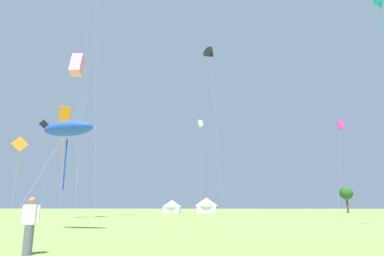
{
  "coord_description": "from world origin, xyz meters",
  "views": [
    {
      "loc": [
        2.51,
        -4.98,
        1.45
      ],
      "look_at": [
        0.0,
        32.0,
        10.15
      ],
      "focal_mm": 31.2,
      "sensor_mm": 36.0,
      "label": 1
    }
  ],
  "objects_px": {
    "kite_black_diamond": "(44,126)",
    "person_spectator": "(30,226)",
    "kite_black_delta": "(211,54)",
    "kite_cyan_diamond": "(381,6)",
    "kite_orange_diamond": "(20,146)",
    "kite_blue_parafoil": "(68,129)",
    "kite_magenta_box": "(340,125)",
    "festival_tent_right": "(172,206)",
    "kite_white_box": "(200,124)",
    "tree_distant_left": "(346,193)",
    "festival_tent_center": "(206,204)",
    "kite_pink_box": "(77,65)",
    "kite_orange_box": "(65,117)"
  },
  "relations": [
    {
      "from": "kite_black_diamond",
      "to": "person_spectator",
      "type": "height_order",
      "value": "kite_black_diamond"
    },
    {
      "from": "kite_black_delta",
      "to": "kite_cyan_diamond",
      "type": "height_order",
      "value": "kite_black_delta"
    },
    {
      "from": "kite_black_delta",
      "to": "kite_cyan_diamond",
      "type": "bearing_deg",
      "value": -66.85
    },
    {
      "from": "person_spectator",
      "to": "kite_orange_diamond",
      "type": "bearing_deg",
      "value": 122.47
    },
    {
      "from": "kite_orange_diamond",
      "to": "kite_blue_parafoil",
      "type": "bearing_deg",
      "value": -52.22
    },
    {
      "from": "kite_magenta_box",
      "to": "kite_orange_diamond",
      "type": "bearing_deg",
      "value": -169.5
    },
    {
      "from": "kite_magenta_box",
      "to": "festival_tent_right",
      "type": "distance_m",
      "value": 39.65
    },
    {
      "from": "kite_white_box",
      "to": "tree_distant_left",
      "type": "relative_size",
      "value": 3.07
    },
    {
      "from": "kite_magenta_box",
      "to": "kite_black_diamond",
      "type": "distance_m",
      "value": 51.04
    },
    {
      "from": "kite_orange_diamond",
      "to": "tree_distant_left",
      "type": "height_order",
      "value": "kite_orange_diamond"
    },
    {
      "from": "kite_white_box",
      "to": "festival_tent_right",
      "type": "height_order",
      "value": "kite_white_box"
    },
    {
      "from": "kite_black_delta",
      "to": "festival_tent_center",
      "type": "relative_size",
      "value": 5.44
    },
    {
      "from": "kite_blue_parafoil",
      "to": "tree_distant_left",
      "type": "relative_size",
      "value": 1.22
    },
    {
      "from": "kite_blue_parafoil",
      "to": "kite_pink_box",
      "type": "relative_size",
      "value": 0.34
    },
    {
      "from": "kite_orange_diamond",
      "to": "tree_distant_left",
      "type": "xyz_separation_m",
      "value": [
        52.7,
        35.58,
        -4.66
      ]
    },
    {
      "from": "kite_orange_box",
      "to": "festival_tent_center",
      "type": "relative_size",
      "value": 2.75
    },
    {
      "from": "festival_tent_right",
      "to": "festival_tent_center",
      "type": "bearing_deg",
      "value": 0.0
    },
    {
      "from": "tree_distant_left",
      "to": "kite_cyan_diamond",
      "type": "bearing_deg",
      "value": -106.92
    },
    {
      "from": "kite_blue_parafoil",
      "to": "kite_white_box",
      "type": "relative_size",
      "value": 0.4
    },
    {
      "from": "festival_tent_center",
      "to": "tree_distant_left",
      "type": "bearing_deg",
      "value": 2.63
    },
    {
      "from": "kite_orange_diamond",
      "to": "kite_black_diamond",
      "type": "xyz_separation_m",
      "value": [
        -7.27,
        18.78,
        7.27
      ]
    },
    {
      "from": "kite_orange_diamond",
      "to": "kite_cyan_diamond",
      "type": "relative_size",
      "value": 0.6
    },
    {
      "from": "kite_orange_box",
      "to": "tree_distant_left",
      "type": "distance_m",
      "value": 59.84
    },
    {
      "from": "kite_orange_diamond",
      "to": "kite_orange_box",
      "type": "height_order",
      "value": "kite_orange_box"
    },
    {
      "from": "kite_black_diamond",
      "to": "festival_tent_center",
      "type": "relative_size",
      "value": 3.47
    },
    {
      "from": "kite_orange_diamond",
      "to": "festival_tent_center",
      "type": "xyz_separation_m",
      "value": [
        22.53,
        34.2,
        -7.01
      ]
    },
    {
      "from": "kite_cyan_diamond",
      "to": "kite_black_delta",
      "type": "bearing_deg",
      "value": 113.15
    },
    {
      "from": "kite_magenta_box",
      "to": "festival_tent_center",
      "type": "relative_size",
      "value": 2.7
    },
    {
      "from": "kite_black_diamond",
      "to": "tree_distant_left",
      "type": "bearing_deg",
      "value": 15.66
    },
    {
      "from": "kite_magenta_box",
      "to": "kite_cyan_diamond",
      "type": "height_order",
      "value": "kite_cyan_diamond"
    },
    {
      "from": "festival_tent_center",
      "to": "kite_blue_parafoil",
      "type": "bearing_deg",
      "value": -97.97
    },
    {
      "from": "kite_orange_diamond",
      "to": "kite_black_diamond",
      "type": "distance_m",
      "value": 21.41
    },
    {
      "from": "festival_tent_center",
      "to": "tree_distant_left",
      "type": "distance_m",
      "value": 30.29
    },
    {
      "from": "kite_orange_box",
      "to": "person_spectator",
      "type": "distance_m",
      "value": 33.44
    },
    {
      "from": "kite_orange_box",
      "to": "festival_tent_center",
      "type": "xyz_separation_m",
      "value": [
        16.69,
        34.93,
        -10.5
      ]
    },
    {
      "from": "festival_tent_right",
      "to": "festival_tent_center",
      "type": "distance_m",
      "value": 7.5
    },
    {
      "from": "kite_orange_box",
      "to": "festival_tent_right",
      "type": "height_order",
      "value": "kite_orange_box"
    },
    {
      "from": "kite_black_diamond",
      "to": "kite_white_box",
      "type": "relative_size",
      "value": 1.0
    },
    {
      "from": "kite_orange_box",
      "to": "tree_distant_left",
      "type": "bearing_deg",
      "value": 37.78
    },
    {
      "from": "kite_white_box",
      "to": "kite_cyan_diamond",
      "type": "bearing_deg",
      "value": -69.36
    },
    {
      "from": "kite_black_diamond",
      "to": "kite_cyan_diamond",
      "type": "bearing_deg",
      "value": -39.75
    },
    {
      "from": "kite_blue_parafoil",
      "to": "person_spectator",
      "type": "relative_size",
      "value": 3.99
    },
    {
      "from": "tree_distant_left",
      "to": "kite_pink_box",
      "type": "bearing_deg",
      "value": -141.11
    },
    {
      "from": "kite_black_delta",
      "to": "festival_tent_right",
      "type": "bearing_deg",
      "value": 111.67
    },
    {
      "from": "festival_tent_right",
      "to": "tree_distant_left",
      "type": "height_order",
      "value": "tree_distant_left"
    },
    {
      "from": "festival_tent_right",
      "to": "kite_pink_box",
      "type": "bearing_deg",
      "value": -102.63
    },
    {
      "from": "kite_black_delta",
      "to": "kite_orange_box",
      "type": "bearing_deg",
      "value": -146.12
    },
    {
      "from": "kite_black_delta",
      "to": "festival_tent_center",
      "type": "xyz_separation_m",
      "value": [
        -1.53,
        22.7,
        -24.26
      ]
    },
    {
      "from": "person_spectator",
      "to": "festival_tent_right",
      "type": "distance_m",
      "value": 63.7
    },
    {
      "from": "kite_orange_box",
      "to": "kite_orange_diamond",
      "type": "bearing_deg",
      "value": 172.81
    }
  ]
}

